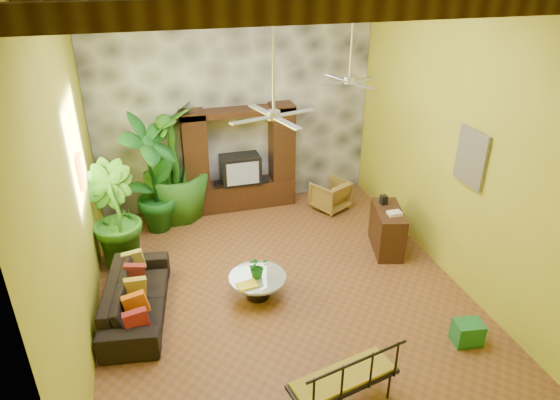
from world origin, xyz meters
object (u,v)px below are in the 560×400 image
object	(u,v)px
ceiling_fan_back	(350,68)
side_console	(387,230)
iron_bench	(346,378)
green_bin	(467,333)
tall_plant_a	(152,175)
wicker_armchair	(330,195)
sofa	(137,297)
tall_plant_b	(113,216)
entertainment_center	(240,167)
ceiling_fan_front	(274,101)
tall_plant_c	(174,163)
coffee_table	(258,284)

from	to	relation	value
ceiling_fan_back	side_console	distance (m)	3.12
iron_bench	green_bin	xyz separation A→B (m)	(2.22, 0.63, -0.37)
tall_plant_a	iron_bench	size ratio (longest dim) A/B	1.68
ceiling_fan_back	wicker_armchair	bearing A→B (deg)	77.22
sofa	tall_plant_b	world-z (taller)	tall_plant_b
entertainment_center	ceiling_fan_front	xyz separation A→B (m)	(-0.20, -3.54, 2.44)
entertainment_center	ceiling_fan_back	size ratio (longest dim) A/B	1.29
iron_bench	green_bin	world-z (taller)	iron_bench
tall_plant_c	coffee_table	distance (m)	3.50
tall_plant_b	iron_bench	xyz separation A→B (m)	(2.71, -4.26, -0.43)
ceiling_fan_back	coffee_table	distance (m)	3.98
tall_plant_a	coffee_table	size ratio (longest dim) A/B	2.61
tall_plant_a	coffee_table	xyz separation A→B (m)	(1.45, -2.73, -0.98)
green_bin	wicker_armchair	bearing A→B (deg)	94.88
tall_plant_c	side_console	xyz separation A→B (m)	(3.71, -2.46, -0.82)
entertainment_center	tall_plant_c	size ratio (longest dim) A/B	0.96
iron_bench	side_console	size ratio (longest dim) A/B	1.37
tall_plant_a	iron_bench	world-z (taller)	tall_plant_a
ceiling_fan_back	tall_plant_a	size ratio (longest dim) A/B	0.75
ceiling_fan_front	iron_bench	xyz separation A→B (m)	(0.26, -2.31, -2.86)
coffee_table	iron_bench	size ratio (longest dim) A/B	0.64
tall_plant_b	coffee_table	world-z (taller)	tall_plant_b
iron_bench	ceiling_fan_front	bearing A→B (deg)	84.52
tall_plant_a	tall_plant_b	world-z (taller)	tall_plant_a
ceiling_fan_front	ceiling_fan_back	size ratio (longest dim) A/B	1.00
tall_plant_b	side_console	distance (m)	5.08
side_console	iron_bench	bearing A→B (deg)	-109.32
tall_plant_c	side_console	distance (m)	4.53
sofa	tall_plant_a	world-z (taller)	tall_plant_a
side_console	tall_plant_a	bearing A→B (deg)	169.62
side_console	wicker_armchair	bearing A→B (deg)	117.29
entertainment_center	tall_plant_c	world-z (taller)	tall_plant_c
green_bin	iron_bench	bearing A→B (deg)	-164.16
side_console	green_bin	xyz separation A→B (m)	(-0.03, -2.67, -0.25)
ceiling_fan_front	green_bin	size ratio (longest dim) A/B	4.55
entertainment_center	tall_plant_b	world-z (taller)	entertainment_center
ceiling_fan_front	green_bin	world-z (taller)	ceiling_fan_front
ceiling_fan_front	green_bin	distance (m)	4.40
tall_plant_b	green_bin	xyz separation A→B (m)	(4.93, -3.63, -0.79)
sofa	tall_plant_c	size ratio (longest dim) A/B	0.89
sofa	iron_bench	xyz separation A→B (m)	(2.43, -2.64, 0.22)
sofa	tall_plant_b	size ratio (longest dim) A/B	1.14
coffee_table	side_console	world-z (taller)	side_console
ceiling_fan_back	tall_plant_a	xyz separation A→B (m)	(-3.48, 1.37, -2.16)
ceiling_fan_front	tall_plant_a	world-z (taller)	ceiling_fan_front
wicker_armchair	tall_plant_c	world-z (taller)	tall_plant_c
ceiling_fan_front	coffee_table	world-z (taller)	ceiling_fan_front
ceiling_fan_back	green_bin	size ratio (longest dim) A/B	4.55
tall_plant_a	green_bin	size ratio (longest dim) A/B	6.06
wicker_armchair	tall_plant_b	size ratio (longest dim) A/B	0.37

